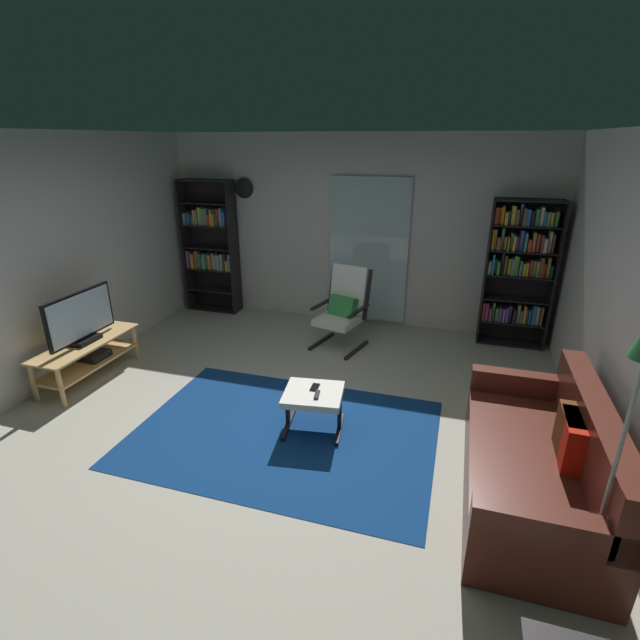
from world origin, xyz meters
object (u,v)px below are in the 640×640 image
at_px(tv_stand, 89,354).
at_px(television, 81,319).
at_px(lounge_armchair, 343,306).
at_px(floor_lamp_by_sofa, 637,388).
at_px(leather_sofa, 541,464).
at_px(tv_remote, 317,395).
at_px(ottoman, 313,398).
at_px(bookshelf_near_sofa, 519,267).
at_px(bookshelf_near_tv, 211,245).
at_px(cell_phone, 315,387).
at_px(wall_clock, 244,188).

height_order(tv_stand, television, television).
relative_size(television, lounge_armchair, 0.88).
xyz_separation_m(tv_stand, floor_lamp_by_sofa, (4.70, -1.34, 1.08)).
relative_size(leather_sofa, tv_remote, 12.89).
relative_size(ottoman, tv_remote, 4.04).
xyz_separation_m(bookshelf_near_sofa, leather_sofa, (0.01, -2.99, -0.72)).
relative_size(ottoman, floor_lamp_by_sofa, 0.33).
bearing_deg(tv_remote, tv_stand, 164.57).
bearing_deg(tv_remote, bookshelf_near_tv, 123.00).
relative_size(television, ottoman, 1.55).
bearing_deg(ottoman, lounge_armchair, 96.41).
bearing_deg(lounge_armchair, tv_stand, -145.11).
relative_size(tv_stand, tv_remote, 8.65).
distance_m(lounge_armchair, cell_phone, 1.88).
xyz_separation_m(tv_stand, ottoman, (2.68, -0.22, 0.03)).
height_order(bookshelf_near_tv, leather_sofa, bookshelf_near_tv).
distance_m(television, tv_remote, 2.76).
xyz_separation_m(tv_stand, leather_sofa, (4.53, -0.59, 0.01)).
bearing_deg(tv_remote, television, 164.84).
height_order(tv_stand, leather_sofa, leather_sofa).
relative_size(bookshelf_near_sofa, floor_lamp_by_sofa, 1.04).
height_order(tv_stand, cell_phone, tv_stand).
distance_m(cell_phone, wall_clock, 3.65).
xyz_separation_m(cell_phone, floor_lamp_by_sofa, (2.04, -1.19, 0.97)).
bearing_deg(television, tv_stand, 99.75).
bearing_deg(tv_stand, tv_remote, -5.83).
relative_size(bookshelf_near_sofa, leather_sofa, 1.00).
xyz_separation_m(leather_sofa, cell_phone, (-1.86, 0.44, 0.10)).
xyz_separation_m(tv_stand, bookshelf_near_sofa, (4.52, 2.40, 0.73)).
height_order(bookshelf_near_tv, cell_phone, bookshelf_near_tv).
distance_m(floor_lamp_by_sofa, wall_clock, 5.60).
bearing_deg(floor_lamp_by_sofa, ottoman, 151.22).
bearing_deg(floor_lamp_by_sofa, lounge_armchair, 126.35).
bearing_deg(bookshelf_near_sofa, tv_stand, -152.00).
distance_m(bookshelf_near_sofa, tv_remote, 3.28).
height_order(bookshelf_near_sofa, lounge_armchair, bookshelf_near_sofa).
relative_size(television, wall_clock, 3.12).
distance_m(tv_remote, cell_phone, 0.14).
bearing_deg(cell_phone, bookshelf_near_tv, 129.64).
distance_m(ottoman, cell_phone, 0.10).
bearing_deg(tv_stand, leather_sofa, -7.38).
bearing_deg(floor_lamp_by_sofa, tv_remote, 151.83).
height_order(bookshelf_near_sofa, ottoman, bookshelf_near_sofa).
distance_m(tv_stand, floor_lamp_by_sofa, 5.01).
bearing_deg(bookshelf_near_sofa, floor_lamp_by_sofa, -87.16).
bearing_deg(bookshelf_near_tv, television, -94.71).
distance_m(bookshelf_near_tv, floor_lamp_by_sofa, 5.90).
bearing_deg(lounge_armchair, floor_lamp_by_sofa, -53.65).
relative_size(lounge_armchair, cell_phone, 7.30).
distance_m(leather_sofa, cell_phone, 1.91).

